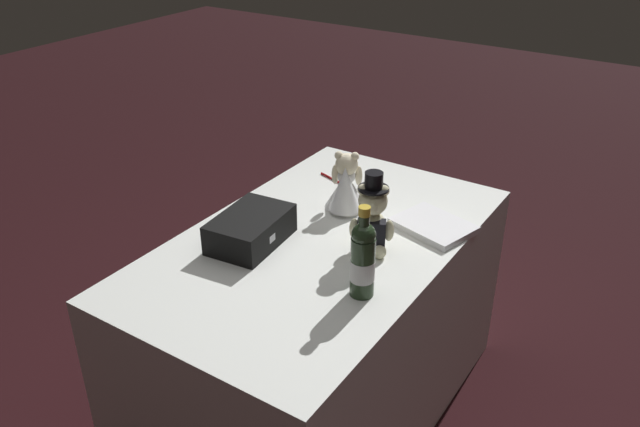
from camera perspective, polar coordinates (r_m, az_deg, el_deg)
ground_plane at (r=2.71m, az=0.00°, el=-16.56°), size 12.00×12.00×0.00m
reception_table at (r=2.45m, az=0.00°, el=-10.11°), size 1.42×0.85×0.78m
teddy_bear_groom at (r=2.12m, az=4.59°, el=-0.56°), size 0.14×0.14×0.28m
teddy_bear_bride at (r=2.38m, az=2.28°, el=2.41°), size 0.20×0.18×0.22m
champagne_bottle at (r=1.89m, az=3.77°, el=-3.96°), size 0.07×0.07×0.29m
signing_pen at (r=2.65m, az=0.99°, el=3.10°), size 0.05×0.14×0.01m
gift_case_black at (r=2.20m, az=-6.10°, el=-1.36°), size 0.31×0.22×0.10m
guestbook at (r=2.32m, az=9.91°, el=-1.05°), size 0.26×0.30×0.02m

